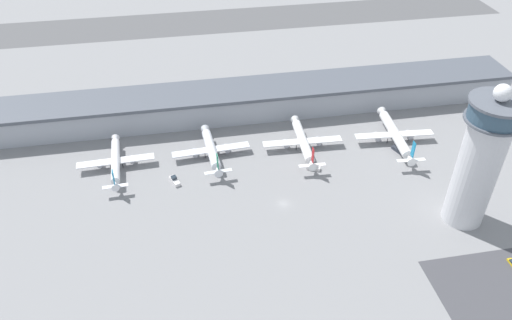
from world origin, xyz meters
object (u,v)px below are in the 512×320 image
service_truck_fuel (314,168)px  service_truck_baggage (399,150)px  airplane_gate_charlie (303,142)px  control_tower (480,160)px  airplane_gate_alpha (116,161)px  service_truck_catering (175,181)px  airplane_gate_bravo (211,150)px  airplane_gate_delta (395,134)px

service_truck_fuel → service_truck_baggage: size_ratio=0.77×
airplane_gate_charlie → control_tower: bearing=-48.4°
airplane_gate_alpha → service_truck_catering: (24.07, -13.85, -3.06)m
airplane_gate_bravo → service_truck_baggage: size_ratio=4.39×
service_truck_catering → service_truck_baggage: bearing=2.0°
airplane_gate_bravo → service_truck_baggage: (83.52, -11.48, -3.00)m
airplane_gate_bravo → service_truck_fuel: size_ratio=5.73×
control_tower → service_truck_catering: control_tower is taller
service_truck_fuel → service_truck_catering: bearing=178.2°
airplane_gate_delta → service_truck_fuel: 43.94m
service_truck_catering → airplane_gate_charlie: bearing=13.0°
control_tower → service_truck_catering: bearing=159.0°
service_truck_catering → airplane_gate_bravo: bearing=41.3°
airplane_gate_alpha → airplane_gate_charlie: airplane_gate_charlie is taller
service_truck_catering → service_truck_fuel: size_ratio=1.14×
airplane_gate_bravo → airplane_gate_delta: size_ratio=0.83×
airplane_gate_bravo → service_truck_baggage: airplane_gate_bravo is taller
control_tower → airplane_gate_delta: (-5.52, 51.73, -23.13)m
service_truck_fuel → control_tower: bearing=-39.4°
airplane_gate_alpha → service_truck_baggage: size_ratio=4.58×
control_tower → airplane_gate_charlie: control_tower is taller
service_truck_catering → airplane_gate_alpha: bearing=150.1°
airplane_gate_delta → service_truck_fuel: bearing=-163.1°
airplane_gate_alpha → service_truck_catering: size_ratio=5.23×
service_truck_catering → service_truck_fuel: 59.24m
airplane_gate_bravo → airplane_gate_charlie: size_ratio=0.92×
service_truck_catering → service_truck_baggage: service_truck_catering is taller
airplane_gate_delta → service_truck_fuel: (-41.89, -12.74, -3.70)m
airplane_gate_alpha → airplane_gate_bravo: size_ratio=1.04×
airplane_gate_charlie → service_truck_catering: airplane_gate_charlie is taller
service_truck_baggage → airplane_gate_alpha: bearing=175.3°
service_truck_fuel → airplane_gate_alpha: bearing=169.3°
airplane_gate_bravo → airplane_gate_delta: airplane_gate_delta is taller
airplane_gate_delta → service_truck_catering: size_ratio=6.05×
control_tower → service_truck_fuel: (-47.41, 38.99, -26.82)m
airplane_gate_delta → service_truck_baggage: airplane_gate_delta is taller
airplane_gate_delta → service_truck_baggage: (-0.51, -7.37, -3.62)m
control_tower → service_truck_catering: size_ratio=8.10×
airplane_gate_delta → airplane_gate_alpha: bearing=178.6°
airplane_gate_alpha → service_truck_catering: bearing=-29.9°
airplane_gate_alpha → airplane_gate_delta: 125.21m
control_tower → airplane_gate_alpha: (-130.69, 54.70, -23.67)m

